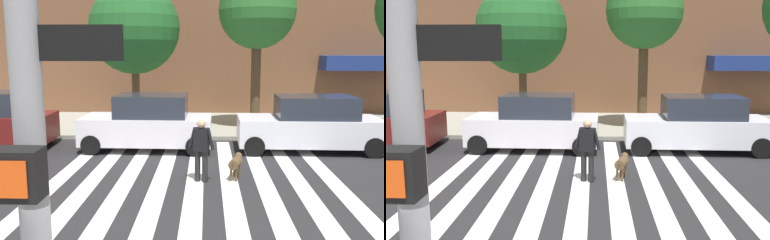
% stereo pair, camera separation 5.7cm
% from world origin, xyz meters
% --- Properties ---
extents(ground_plane, '(160.00, 160.00, 0.00)m').
position_xyz_m(ground_plane, '(0.00, 6.32, 0.00)').
color(ground_plane, '#232326').
extents(sidewalk_far, '(80.00, 6.00, 0.15)m').
position_xyz_m(sidewalk_far, '(0.00, 15.64, 0.07)').
color(sidewalk_far, '#9A9A8A').
rests_on(sidewalk_far, ground_plane).
extents(crosswalk_stripes, '(7.65, 12.04, 0.01)m').
position_xyz_m(crosswalk_stripes, '(-0.46, 6.32, 0.00)').
color(crosswalk_stripes, silver).
rests_on(crosswalk_stripes, ground_plane).
extents(traffic_light_pole, '(0.74, 0.46, 5.80)m').
position_xyz_m(traffic_light_pole, '(-1.18, -0.64, 3.52)').
color(traffic_light_pole, gray).
rests_on(traffic_light_pole, sidewalk_near).
extents(parked_car_behind_first, '(4.42, 2.00, 1.90)m').
position_xyz_m(parked_car_behind_first, '(-2.14, 11.10, 0.91)').
color(parked_car_behind_first, silver).
rests_on(parked_car_behind_first, ground_plane).
extents(parked_car_third_in_line, '(4.77, 1.98, 1.88)m').
position_xyz_m(parked_car_third_in_line, '(3.34, 11.10, 0.90)').
color(parked_car_third_in_line, silver).
rests_on(parked_car_third_in_line, ground_plane).
extents(street_tree_nearest, '(3.75, 3.75, 5.99)m').
position_xyz_m(street_tree_nearest, '(-3.15, 14.64, 4.24)').
color(street_tree_nearest, '#4C3823').
rests_on(street_tree_nearest, sidewalk_far).
extents(street_tree_middle, '(3.11, 3.11, 6.36)m').
position_xyz_m(street_tree_middle, '(1.85, 14.47, 4.90)').
color(street_tree_middle, '#4C3823').
rests_on(street_tree_middle, sidewalk_far).
extents(pedestrian_dog_walker, '(0.70, 0.34, 1.64)m').
position_xyz_m(pedestrian_dog_walker, '(-0.29, 7.61, 0.93)').
color(pedestrian_dog_walker, black).
rests_on(pedestrian_dog_walker, ground_plane).
extents(dog_on_leash, '(0.43, 0.95, 0.65)m').
position_xyz_m(dog_on_leash, '(0.62, 7.89, 0.44)').
color(dog_on_leash, brown).
rests_on(dog_on_leash, ground_plane).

